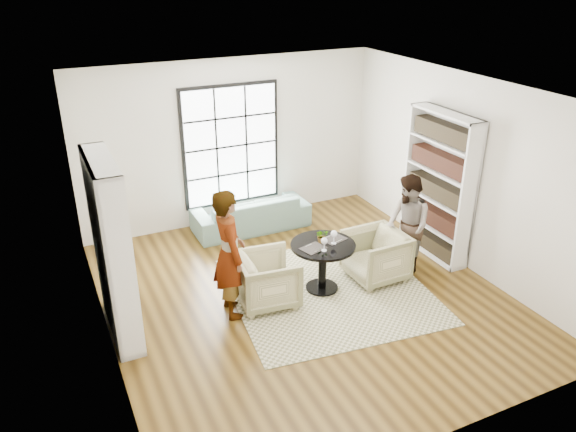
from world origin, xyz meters
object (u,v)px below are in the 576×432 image
person_right (407,225)px  armchair_left (267,279)px  wine_glass_left (324,241)px  sofa (251,213)px  wine_glass_right (334,234)px  flower_centerpiece (322,236)px  pedestal_table (323,257)px  person_left (229,254)px  armchair_right (376,256)px

person_right → armchair_left: bearing=-82.9°
armchair_left → wine_glass_left: (0.79, -0.20, 0.53)m
sofa → wine_glass_right: 2.54m
wine_glass_right → person_right: bearing=-0.4°
wine_glass_right → flower_centerpiece: 0.19m
pedestal_table → wine_glass_left: (-0.08, -0.18, 0.36)m
person_right → wine_glass_left: person_right is taller
person_left → flower_centerpiece: 1.44m
sofa → wine_glass_right: wine_glass_right is taller
person_right → flower_centerpiece: 1.44m
wine_glass_right → sofa: bearing=97.5°
person_left → wine_glass_left: 1.36m
pedestal_table → armchair_right: size_ratio=1.12×
pedestal_table → flower_centerpiece: bearing=80.5°
person_left → armchair_right: bearing=-88.5°
wine_glass_left → wine_glass_right: 0.27m
person_left → person_right: size_ratio=1.16×
pedestal_table → wine_glass_left: 0.41m
sofa → person_left: bearing=62.2°
person_left → flower_centerpiece: size_ratio=9.08×
pedestal_table → wine_glass_right: 0.39m
armchair_left → person_left: person_left is taller
armchair_right → person_left: person_left is taller
person_right → wine_glass_right: bearing=-81.3°
pedestal_table → armchair_right: bearing=-3.8°
armchair_left → person_left: size_ratio=0.45×
person_left → person_right: bearing=-88.1°
armchair_left → wine_glass_right: size_ratio=3.96×
armchair_right → person_left: (-2.32, 0.08, 0.53)m
flower_centerpiece → armchair_right: bearing=-8.1°
person_left → sofa: bearing=-24.2°
sofa → armchair_left: (-0.70, -2.38, 0.07)m
armchair_right → flower_centerpiece: (-0.88, 0.13, 0.47)m
armchair_right → person_left: 2.38m
wine_glass_right → armchair_right: bearing=-0.6°
person_right → sofa: bearing=-137.6°
armchair_right → wine_glass_right: 0.91m
pedestal_table → armchair_right: 0.91m
sofa → person_right: size_ratio=1.32×
pedestal_table → wine_glass_right: (0.15, -0.05, 0.36)m
armchair_right → person_right: person_right is taller
armchair_left → person_right: person_right is taller
person_right → armchair_right: bearing=-81.0°
wine_glass_right → armchair_left: bearing=176.1°
sofa → wine_glass_left: 2.65m
pedestal_table → wine_glass_left: size_ratio=4.58×
wine_glass_left → wine_glass_right: wine_glass_right is taller
wine_glass_left → armchair_right: bearing=7.2°
armchair_right → wine_glass_left: bearing=-84.0°
armchair_right → wine_glass_right: wine_glass_right is taller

